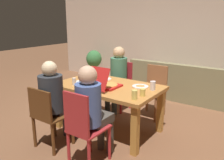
{
  "coord_description": "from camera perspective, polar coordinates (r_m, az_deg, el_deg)",
  "views": [
    {
      "loc": [
        2.07,
        -2.87,
        1.79
      ],
      "look_at": [
        0.0,
        0.1,
        0.81
      ],
      "focal_mm": 37.72,
      "sensor_mm": 36.0,
      "label": 1
    }
  ],
  "objects": [
    {
      "name": "ground_plane",
      "position": [
        3.96,
        -0.84,
        -11.75
      ],
      "size": [
        20.0,
        20.0,
        0.0
      ],
      "primitive_type": "plane",
      "color": "brown"
    },
    {
      "name": "back_wall",
      "position": [
        6.05,
        15.14,
        11.42
      ],
      "size": [
        7.31,
        0.12,
        2.91
      ],
      "primitive_type": "cube",
      "color": "beige",
      "rests_on": "ground"
    },
    {
      "name": "dining_table",
      "position": [
        3.72,
        -0.88,
        -2.86
      ],
      "size": [
        1.61,
        0.99,
        0.75
      ],
      "color": "#B97837",
      "rests_on": "ground"
    },
    {
      "name": "chair_0",
      "position": [
        3.36,
        -15.25,
        -8.36
      ],
      "size": [
        0.45,
        0.43,
        0.89
      ],
      "color": "#573115",
      "rests_on": "ground"
    },
    {
      "name": "person_0",
      "position": [
        3.36,
        -13.72,
        -3.9
      ],
      "size": [
        0.33,
        0.53,
        1.23
      ],
      "color": "#423841",
      "rests_on": "ground"
    },
    {
      "name": "chair_1",
      "position": [
        2.86,
        -6.9,
        -11.27
      ],
      "size": [
        0.38,
        0.46,
        0.98
      ],
      "color": "#AE282B",
      "rests_on": "ground"
    },
    {
      "name": "person_1",
      "position": [
        2.88,
        -4.91,
        -6.43
      ],
      "size": [
        0.31,
        0.54,
        1.25
      ],
      "color": "#433E37",
      "rests_on": "ground"
    },
    {
      "name": "chair_2",
      "position": [
        4.66,
        2.15,
        -1.08
      ],
      "size": [
        0.39,
        0.41,
        0.93
      ],
      "color": "#AD262D",
      "rests_on": "ground"
    },
    {
      "name": "person_2",
      "position": [
        4.49,
        1.31,
        1.58
      ],
      "size": [
        0.32,
        0.48,
        1.25
      ],
      "color": "#2F3B41",
      "rests_on": "ground"
    },
    {
      "name": "chair_3",
      "position": [
        4.39,
        10.08,
        -2.27
      ],
      "size": [
        0.42,
        0.45,
        0.93
      ],
      "color": "#995F38",
      "rests_on": "ground"
    },
    {
      "name": "pizza_box_0",
      "position": [
        3.54,
        -1.41,
        -1.12
      ],
      "size": [
        0.34,
        0.49,
        0.34
      ],
      "color": "red",
      "rests_on": "dining_table"
    },
    {
      "name": "plate_0",
      "position": [
        3.62,
        6.87,
        -1.46
      ],
      "size": [
        0.25,
        0.25,
        0.03
      ],
      "color": "white",
      "rests_on": "dining_table"
    },
    {
      "name": "plate_1",
      "position": [
        4.14,
        -5.91,
        0.67
      ],
      "size": [
        0.25,
        0.25,
        0.03
      ],
      "color": "white",
      "rests_on": "dining_table"
    },
    {
      "name": "plate_2",
      "position": [
        3.88,
        -7.24,
        -0.39
      ],
      "size": [
        0.23,
        0.23,
        0.03
      ],
      "color": "white",
      "rests_on": "dining_table"
    },
    {
      "name": "plate_3",
      "position": [
        4.03,
        -1.72,
        0.28
      ],
      "size": [
        0.22,
        0.22,
        0.01
      ],
      "color": "white",
      "rests_on": "dining_table"
    },
    {
      "name": "drinking_glass_0",
      "position": [
        3.05,
        5.47,
        -3.6
      ],
      "size": [
        0.08,
        0.08,
        0.13
      ],
      "primitive_type": "cylinder",
      "color": "#DFCB65",
      "rests_on": "dining_table"
    },
    {
      "name": "drinking_glass_1",
      "position": [
        3.2,
        7.42,
        -2.99
      ],
      "size": [
        0.08,
        0.08,
        0.1
      ],
      "primitive_type": "cylinder",
      "color": "#E1C45B",
      "rests_on": "dining_table"
    },
    {
      "name": "drinking_glass_2",
      "position": [
        3.47,
        9.85,
        -1.37
      ],
      "size": [
        0.08,
        0.08,
        0.13
      ],
      "primitive_type": "cylinder",
      "color": "silver",
      "rests_on": "dining_table"
    },
    {
      "name": "drinking_glass_3",
      "position": [
        3.71,
        -9.16,
        -0.38
      ],
      "size": [
        0.06,
        0.06,
        0.12
      ],
      "primitive_type": "cylinder",
      "color": "silver",
      "rests_on": "dining_table"
    },
    {
      "name": "couch",
      "position": [
        5.53,
        15.78,
        -1.16
      ],
      "size": [
        2.16,
        0.77,
        0.82
      ],
      "color": "#867F57",
      "rests_on": "ground"
    },
    {
      "name": "potted_plant",
      "position": [
        6.83,
        -4.37,
        3.95
      ],
      "size": [
        0.44,
        0.44,
        0.86
      ],
      "color": "#B87950",
      "rests_on": "ground"
    }
  ]
}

